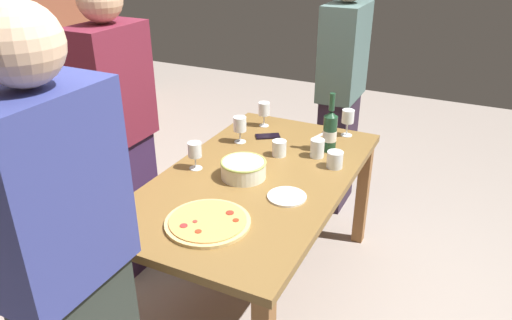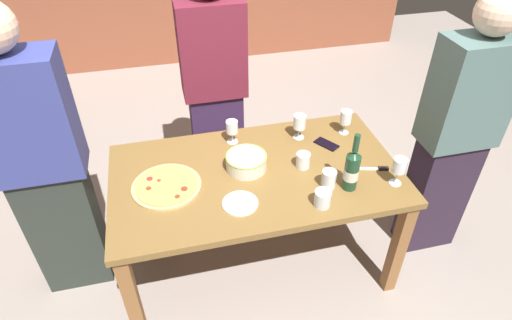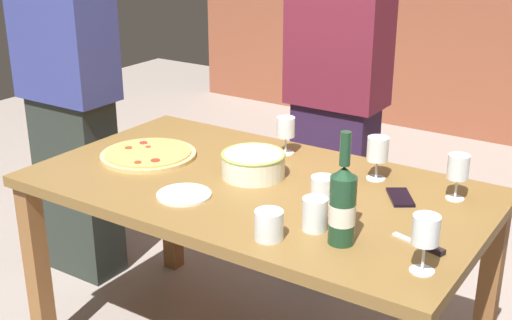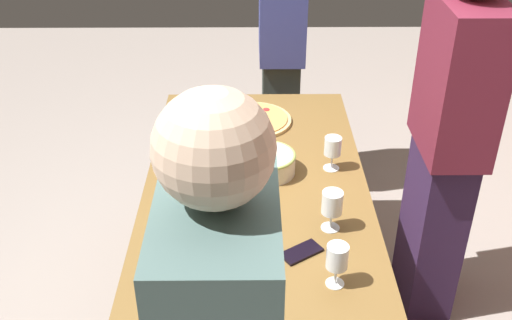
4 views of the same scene
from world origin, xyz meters
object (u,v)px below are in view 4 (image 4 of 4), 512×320
(cup_spare, at_px, (167,207))
(person_host, at_px, (281,49))
(wine_glass_far_right, at_px, (332,205))
(pizza_knife, at_px, (215,292))
(cup_amber, at_px, (200,219))
(serving_bowl, at_px, (268,162))
(dining_table, at_px, (256,197))
(wine_bottle, at_px, (186,221))
(side_plate, at_px, (203,160))
(pizza, at_px, (253,120))
(wine_glass_by_bottle, at_px, (337,259))
(wine_glass_near_pizza, at_px, (169,275))
(cell_phone, at_px, (301,252))
(wine_glass_far_left, at_px, (333,147))
(cup_ceramic, at_px, (253,208))
(person_guest_right, at_px, (447,142))

(cup_spare, distance_m, person_host, 1.45)
(wine_glass_far_right, xyz_separation_m, pizza_knife, (0.33, -0.40, -0.10))
(cup_amber, bearing_deg, wine_glass_far_right, 91.27)
(pizza_knife, bearing_deg, serving_bowl, 165.45)
(dining_table, bearing_deg, cup_spare, -51.45)
(serving_bowl, height_order, wine_bottle, wine_bottle)
(dining_table, distance_m, pizza_knife, 0.69)
(dining_table, relative_size, serving_bowl, 6.88)
(side_plate, bearing_deg, pizza, 148.48)
(wine_bottle, height_order, wine_glass_by_bottle, wine_bottle)
(cup_spare, bearing_deg, serving_bowl, 129.01)
(pizza, distance_m, person_host, 0.64)
(wine_glass_near_pizza, relative_size, cup_amber, 1.62)
(wine_bottle, xyz_separation_m, cell_phone, (0.02, 0.39, -0.12))
(wine_glass_near_pizza, height_order, cup_spare, wine_glass_near_pizza)
(pizza_knife, height_order, person_host, person_host)
(wine_glass_far_right, height_order, pizza_knife, wine_glass_far_right)
(pizza, height_order, wine_bottle, wine_bottle)
(wine_glass_far_left, height_order, cup_amber, wine_glass_far_left)
(wine_glass_by_bottle, relative_size, wine_glass_far_left, 1.05)
(wine_glass_far_right, height_order, cup_amber, wine_glass_far_right)
(wine_glass_far_left, relative_size, cup_ceramic, 1.70)
(wine_glass_near_pizza, xyz_separation_m, wine_glass_by_bottle, (-0.08, 0.52, -0.01))
(wine_glass_far_right, height_order, cup_spare, wine_glass_far_right)
(wine_glass_far_right, xyz_separation_m, cup_amber, (0.01, -0.47, -0.05))
(side_plate, relative_size, cell_phone, 1.28)
(serving_bowl, height_order, cup_ceramic, serving_bowl)
(pizza, bearing_deg, wine_glass_near_pizza, -12.01)
(pizza, relative_size, person_guest_right, 0.22)
(wine_bottle, relative_size, pizza_knife, 1.95)
(serving_bowl, xyz_separation_m, cup_amber, (0.39, -0.25, 0.00))
(wine_glass_by_bottle, height_order, side_plate, wine_glass_by_bottle)
(side_plate, bearing_deg, cup_amber, 2.82)
(wine_glass_far_right, bearing_deg, cup_amber, -88.73)
(wine_bottle, xyz_separation_m, person_host, (-1.55, 0.38, 0.01))
(wine_glass_by_bottle, relative_size, pizza_knife, 0.90)
(wine_bottle, height_order, wine_glass_near_pizza, wine_bottle)
(wine_glass_near_pizza, relative_size, wine_glass_by_bottle, 1.05)
(dining_table, height_order, side_plate, side_plate)
(wine_glass_far_left, xyz_separation_m, wine_glass_far_right, (0.41, -0.05, 0.00))
(wine_glass_near_pizza, height_order, cell_phone, wine_glass_near_pizza)
(wine_bottle, relative_size, cup_amber, 3.34)
(wine_glass_far_right, height_order, cup_ceramic, wine_glass_far_right)
(person_host, bearing_deg, person_guest_right, 40.59)
(pizza, distance_m, pizza_knife, 1.17)
(wine_bottle, height_order, cell_phone, wine_bottle)
(serving_bowl, bearing_deg, wine_glass_near_pizza, -22.79)
(wine_bottle, xyz_separation_m, cup_spare, (-0.19, -0.09, -0.08))
(serving_bowl, relative_size, cup_ceramic, 2.67)
(pizza, xyz_separation_m, cup_ceramic, (0.76, -0.00, 0.03))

